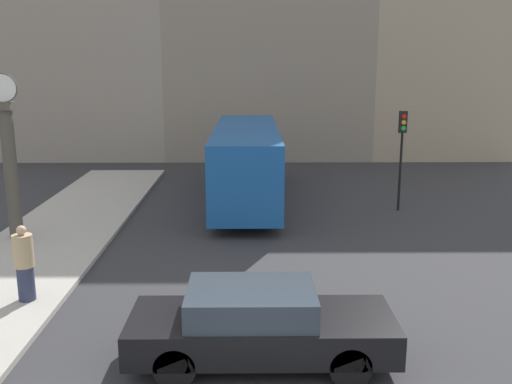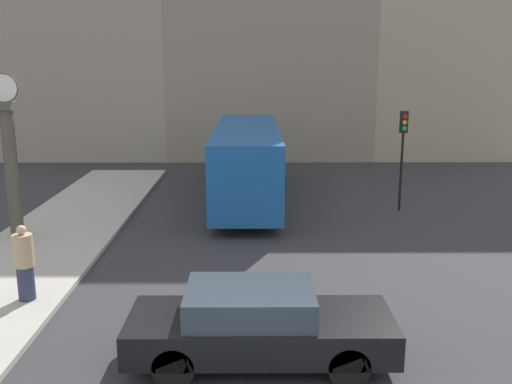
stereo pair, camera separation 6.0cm
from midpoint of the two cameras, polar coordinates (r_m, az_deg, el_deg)
sidewalk_corner at (r=17.74m, az=-20.13°, el=-4.98°), size 3.55×22.89×0.13m
sedan_car at (r=10.33m, az=0.37°, el=-13.13°), size 4.67×1.77×1.42m
bus_distant at (r=21.73m, az=-0.82°, el=3.27°), size 2.37×9.90×2.86m
traffic_light_far at (r=20.87m, az=14.56°, el=5.07°), size 0.26×0.24×3.59m
street_clock at (r=18.09m, az=-23.24°, el=2.78°), size 0.83×0.50×4.83m
pedestrian_tan_coat at (r=13.52m, az=-22.04°, el=-6.64°), size 0.43×0.43×1.70m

